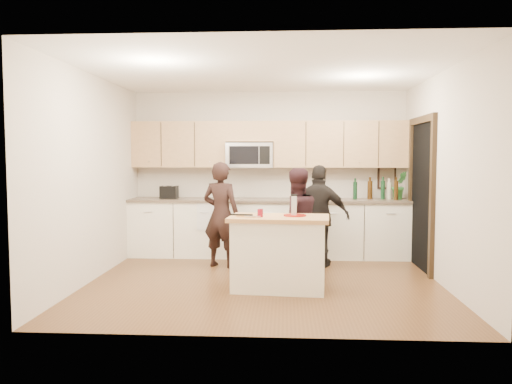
# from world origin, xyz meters

# --- Properties ---
(floor) EXTENTS (4.50, 4.50, 0.00)m
(floor) POSITION_xyz_m (0.00, 0.00, 0.00)
(floor) COLOR #56371D
(floor) RESTS_ON ground
(room_shell) EXTENTS (4.52, 4.02, 2.71)m
(room_shell) POSITION_xyz_m (0.00, 0.00, 1.73)
(room_shell) COLOR beige
(room_shell) RESTS_ON ground
(back_cabinetry) EXTENTS (4.50, 0.66, 0.94)m
(back_cabinetry) POSITION_xyz_m (0.00, 1.69, 0.47)
(back_cabinetry) COLOR white
(back_cabinetry) RESTS_ON ground
(upper_cabinetry) EXTENTS (4.50, 0.33, 0.75)m
(upper_cabinetry) POSITION_xyz_m (0.03, 1.83, 1.84)
(upper_cabinetry) COLOR tan
(upper_cabinetry) RESTS_ON ground
(microwave) EXTENTS (0.76, 0.41, 0.40)m
(microwave) POSITION_xyz_m (-0.31, 1.80, 1.65)
(microwave) COLOR silver
(microwave) RESTS_ON ground
(doorway) EXTENTS (0.06, 1.25, 2.20)m
(doorway) POSITION_xyz_m (2.23, 0.90, 1.16)
(doorway) COLOR black
(doorway) RESTS_ON ground
(framed_picture) EXTENTS (0.30, 0.03, 0.38)m
(framed_picture) POSITION_xyz_m (1.95, 1.98, 1.28)
(framed_picture) COLOR black
(framed_picture) RESTS_ON ground
(dish_towel) EXTENTS (0.34, 0.60, 0.48)m
(dish_towel) POSITION_xyz_m (-0.95, 1.50, 0.80)
(dish_towel) COLOR white
(dish_towel) RESTS_ON ground
(island) EXTENTS (1.26, 0.80, 0.90)m
(island) POSITION_xyz_m (0.20, -0.34, 0.45)
(island) COLOR white
(island) RESTS_ON ground
(red_plate) EXTENTS (0.28, 0.28, 0.02)m
(red_plate) POSITION_xyz_m (0.39, -0.30, 0.91)
(red_plate) COLOR maroon
(red_plate) RESTS_ON island
(box_grater) EXTENTS (0.08, 0.06, 0.25)m
(box_grater) POSITION_xyz_m (0.38, -0.28, 1.04)
(box_grater) COLOR silver
(box_grater) RESTS_ON red_plate
(drink_glass) EXTENTS (0.07, 0.07, 0.10)m
(drink_glass) POSITION_xyz_m (-0.03, -0.44, 0.95)
(drink_glass) COLOR maroon
(drink_glass) RESTS_ON island
(cutting_board) EXTENTS (0.25, 0.21, 0.02)m
(cutting_board) POSITION_xyz_m (-0.19, -0.39, 0.91)
(cutting_board) COLOR #B48C4B
(cutting_board) RESTS_ON island
(tongs) EXTENTS (0.27, 0.05, 0.02)m
(tongs) POSITION_xyz_m (-0.25, -0.44, 0.93)
(tongs) COLOR black
(tongs) RESTS_ON cutting_board
(knife) EXTENTS (0.19, 0.04, 0.01)m
(knife) POSITION_xyz_m (-0.12, -0.53, 0.92)
(knife) COLOR silver
(knife) RESTS_ON cutting_board
(toaster) EXTENTS (0.27, 0.23, 0.21)m
(toaster) POSITION_xyz_m (-1.63, 1.67, 1.04)
(toaster) COLOR black
(toaster) RESTS_ON back_cabinetry
(bottle_cluster) EXTENTS (0.70, 0.23, 0.36)m
(bottle_cluster) POSITION_xyz_m (1.78, 1.73, 1.12)
(bottle_cluster) COLOR black
(bottle_cluster) RESTS_ON back_cabinetry
(orchid) EXTENTS (0.29, 0.26, 0.45)m
(orchid) POSITION_xyz_m (2.10, 1.72, 1.17)
(orchid) COLOR #307935
(orchid) RESTS_ON back_cabinetry
(woman_left) EXTENTS (0.65, 0.53, 1.55)m
(woman_left) POSITION_xyz_m (-0.67, 0.86, 0.78)
(woman_left) COLOR black
(woman_left) RESTS_ON ground
(woman_center) EXTENTS (0.86, 0.77, 1.47)m
(woman_center) POSITION_xyz_m (0.42, 0.44, 0.73)
(woman_center) COLOR black
(woman_center) RESTS_ON ground
(woman_right) EXTENTS (0.95, 0.59, 1.50)m
(woman_right) POSITION_xyz_m (0.78, 0.98, 0.75)
(woman_right) COLOR black
(woman_right) RESTS_ON ground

